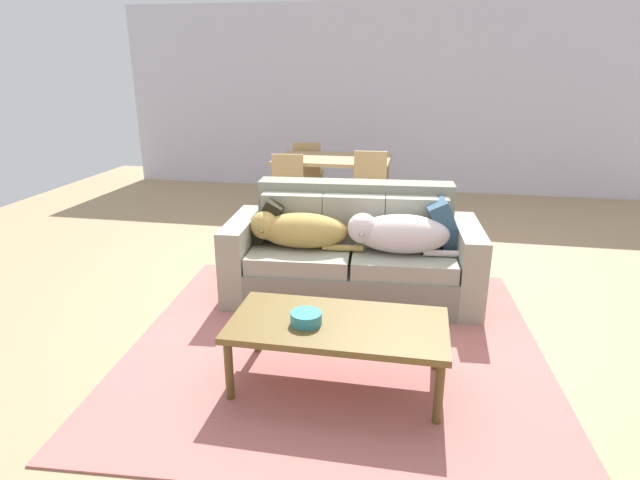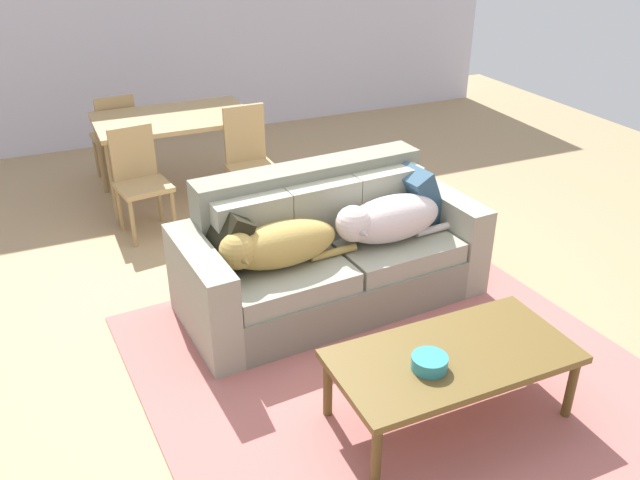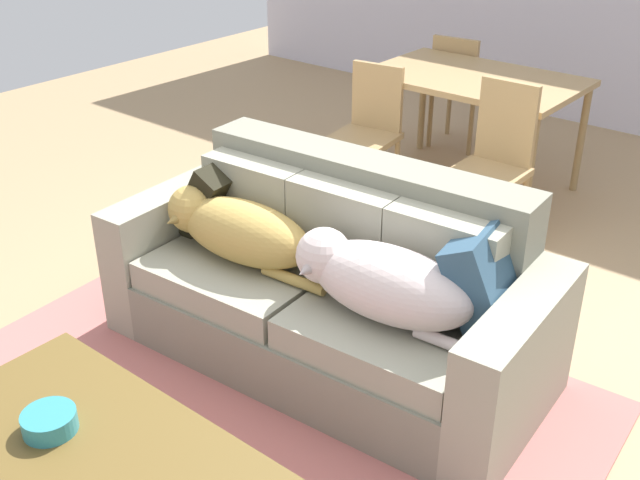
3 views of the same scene
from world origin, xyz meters
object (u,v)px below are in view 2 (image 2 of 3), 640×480
object	(u,v)px
couch	(328,253)
dining_chair_near_left	(140,176)
dining_chair_near_right	(249,158)
bowl_on_coffee_table	(429,362)
dog_on_right_cushion	(386,220)
dog_on_left_cushion	(276,245)
throw_pillow_by_right_arm	(413,193)
dining_table	(174,124)
dining_chair_far_left	(116,134)
throw_pillow_by_left_arm	(223,239)
coffee_table	(452,360)

from	to	relation	value
couch	dining_chair_near_left	distance (m)	1.85
dining_chair_near_left	dining_chair_near_right	size ratio (longest dim) A/B	0.93
dining_chair_near_left	bowl_on_coffee_table	bearing A→B (deg)	-81.77
dog_on_right_cushion	dog_on_left_cushion	bearing A→B (deg)	177.81
dog_on_right_cushion	dining_chair_near_left	distance (m)	2.17
throw_pillow_by_right_arm	bowl_on_coffee_table	distance (m)	1.71
dining_table	dining_chair_near_left	size ratio (longest dim) A/B	1.55
bowl_on_coffee_table	dining_chair_far_left	world-z (taller)	dining_chair_far_left
throw_pillow_by_right_arm	dining_chair_near_right	bearing A→B (deg)	116.72
dog_on_left_cushion	throw_pillow_by_left_arm	world-z (taller)	throw_pillow_by_left_arm
dog_on_left_cushion	throw_pillow_by_left_arm	distance (m)	0.34
couch	dining_table	size ratio (longest dim) A/B	1.53
dog_on_right_cushion	dining_table	bearing A→B (deg)	106.86
couch	dining_chair_near_right	bearing A→B (deg)	86.89
couch	dog_on_left_cushion	xyz separation A→B (m)	(-0.43, -0.17, 0.24)
dog_on_left_cushion	dining_table	xyz separation A→B (m)	(-0.09, 2.33, 0.12)
dining_table	dining_chair_near_right	size ratio (longest dim) A/B	1.44
dog_on_right_cushion	dining_table	xyz separation A→B (m)	(-0.88, 2.31, 0.10)
coffee_table	dining_table	size ratio (longest dim) A/B	0.93
coffee_table	dining_chair_near_left	world-z (taller)	dining_chair_near_left
throw_pillow_by_right_arm	dining_chair_far_left	world-z (taller)	dining_chair_far_left
dining_chair_far_left	dog_on_right_cushion	bearing A→B (deg)	108.67
couch	dining_table	bearing A→B (deg)	99.62
dog_on_right_cushion	dining_chair_near_right	world-z (taller)	dining_chair_near_right
dining_chair_near_right	dining_chair_far_left	bearing A→B (deg)	127.65
throw_pillow_by_left_arm	dining_chair_near_right	bearing A→B (deg)	65.90
bowl_on_coffee_table	dog_on_left_cushion	bearing A→B (deg)	105.44
dining_chair_near_right	throw_pillow_by_left_arm	bearing A→B (deg)	-114.83
dog_on_right_cushion	coffee_table	world-z (taller)	dog_on_right_cushion
bowl_on_coffee_table	dining_chair_far_left	distance (m)	4.24
bowl_on_coffee_table	throw_pillow_by_left_arm	bearing A→B (deg)	114.22
throw_pillow_by_left_arm	dining_chair_near_right	size ratio (longest dim) A/B	0.41
coffee_table	bowl_on_coffee_table	world-z (taller)	bowl_on_coffee_table
throw_pillow_by_right_arm	dining_chair_near_left	distance (m)	2.24
dog_on_right_cushion	dining_chair_far_left	world-z (taller)	dining_chair_far_left
coffee_table	dining_chair_far_left	xyz separation A→B (m)	(-1.05, 4.09, 0.11)
dog_on_left_cushion	dog_on_right_cushion	distance (m)	0.79
dining_table	dining_chair_far_left	size ratio (longest dim) A/B	1.55
throw_pillow_by_left_arm	dining_chair_near_right	xyz separation A→B (m)	(0.70, 1.56, -0.10)
bowl_on_coffee_table	dining_chair_near_left	bearing A→B (deg)	106.17
coffee_table	bowl_on_coffee_table	distance (m)	0.20
dining_table	dining_chair_near_left	xyz separation A→B (m)	(-0.44, -0.58, -0.22)
throw_pillow_by_left_arm	dining_chair_near_right	distance (m)	1.71
throw_pillow_by_left_arm	dining_table	world-z (taller)	throw_pillow_by_left_arm
throw_pillow_by_left_arm	dining_table	bearing A→B (deg)	84.67
dining_chair_far_left	coffee_table	bearing A→B (deg)	98.56
throw_pillow_by_right_arm	dining_chair_far_left	distance (m)	3.14
dining_chair_far_left	couch	bearing A→B (deg)	103.50
throw_pillow_by_left_arm	dining_table	distance (m)	2.17
dining_table	dog_on_left_cushion	bearing A→B (deg)	-87.82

